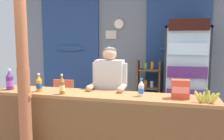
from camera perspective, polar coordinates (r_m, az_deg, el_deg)
The scene contains 13 objects.
back_wall_curtained at distance 5.23m, azimuth 3.07°, elevation 4.38°, with size 4.91×0.22×2.69m.
stall_counter at distance 3.01m, azimuth -3.26°, elevation -13.33°, with size 2.80×0.47×0.97m.
timber_post at distance 2.93m, azimuth -20.45°, elevation -0.61°, with size 0.17×0.14×2.64m.
drink_fridge at distance 4.64m, azimuth 17.28°, elevation 0.20°, with size 0.79×0.71×1.99m.
bottle_shelf_rack at distance 4.91m, azimuth 8.70°, elevation -4.62°, with size 0.48×0.28×1.22m.
plastic_lawn_chair at distance 4.73m, azimuth -12.09°, elevation -6.92°, with size 0.45×0.45×0.86m.
shopkeeper at distance 3.33m, azimuth -0.58°, elevation -4.32°, with size 0.49×0.42×1.54m.
soda_bottle_grape_soda at distance 3.49m, azimuth -23.24°, elevation -2.39°, with size 0.10×0.10×0.28m.
soda_bottle_orange_soda at distance 3.23m, azimuth -17.03°, elevation -3.20°, with size 0.08×0.08×0.24m.
soda_bottle_water at distance 2.86m, azimuth 6.98°, elevation -4.43°, with size 0.07×0.07×0.22m.
soda_bottle_iced_tea at distance 3.01m, azimuth -11.84°, elevation -3.67°, with size 0.07×0.07×0.25m.
snack_box_crackers at distance 2.83m, azimuth 16.03°, elevation -4.43°, with size 0.20×0.11×0.22m.
banana_bunch at distance 2.74m, azimuth 21.67°, elevation -6.09°, with size 0.28×0.06×0.16m.
Camera 1 is at (1.00, -2.36, 1.64)m, focal length 38.28 mm.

